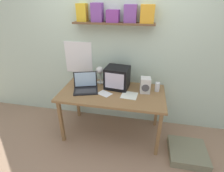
{
  "coord_description": "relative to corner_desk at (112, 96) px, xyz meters",
  "views": [
    {
      "loc": [
        0.44,
        -2.2,
        2.0
      ],
      "look_at": [
        0.0,
        0.0,
        0.86
      ],
      "focal_mm": 28.0,
      "sensor_mm": 36.0,
      "label": 1
    }
  ],
  "objects": [
    {
      "name": "ground_plane",
      "position": [
        0.0,
        0.0,
        -0.69
      ],
      "size": [
        12.0,
        12.0,
        0.0
      ],
      "primitive_type": "plane",
      "color": "#9F7C60"
    },
    {
      "name": "back_wall",
      "position": [
        -0.0,
        0.46,
        0.62
      ],
      "size": [
        5.6,
        0.24,
        2.6
      ],
      "color": "silver",
      "rests_on": "ground_plane"
    },
    {
      "name": "corner_desk",
      "position": [
        0.0,
        0.0,
        0.0
      ],
      "size": [
        1.52,
        0.78,
        0.76
      ],
      "color": "olive",
      "rests_on": "ground_plane"
    },
    {
      "name": "crt_monitor",
      "position": [
        0.05,
        0.17,
        0.23
      ],
      "size": [
        0.37,
        0.34,
        0.32
      ],
      "rotation": [
        0.0,
        0.0,
        -0.12
      ],
      "color": "black",
      "rests_on": "corner_desk"
    },
    {
      "name": "laptop",
      "position": [
        -0.4,
        -0.0,
        0.13
      ],
      "size": [
        0.41,
        0.36,
        0.26
      ],
      "rotation": [
        0.0,
        0.0,
        0.31
      ],
      "color": "black",
      "rests_on": "corner_desk"
    },
    {
      "name": "desk_lamp",
      "position": [
        -0.24,
        0.22,
        0.27
      ],
      "size": [
        0.12,
        0.18,
        0.3
      ],
      "rotation": [
        0.0,
        0.0,
        0.11
      ],
      "color": "silver",
      "rests_on": "corner_desk"
    },
    {
      "name": "juice_glass",
      "position": [
        0.64,
        0.16,
        0.13
      ],
      "size": [
        0.07,
        0.07,
        0.14
      ],
      "color": "white",
      "rests_on": "corner_desk"
    },
    {
      "name": "space_heater",
      "position": [
        0.47,
        0.1,
        0.18
      ],
      "size": [
        0.15,
        0.15,
        0.23
      ],
      "rotation": [
        0.0,
        0.0,
        0.09
      ],
      "color": "silver",
      "rests_on": "corner_desk"
    },
    {
      "name": "open_notebook",
      "position": [
        -0.09,
        -0.07,
        0.07
      ],
      "size": [
        0.23,
        0.21,
        0.0
      ],
      "rotation": [
        0.0,
        0.0,
        -0.5
      ],
      "color": "silver",
      "rests_on": "corner_desk"
    },
    {
      "name": "printed_handout",
      "position": [
        0.26,
        -0.05,
        0.07
      ],
      "size": [
        0.24,
        0.24,
        0.0
      ],
      "rotation": [
        0.0,
        0.0,
        -0.09
      ],
      "color": "white",
      "rests_on": "corner_desk"
    },
    {
      "name": "floor_cushion",
      "position": [
        1.13,
        -0.26,
        -0.64
      ],
      "size": [
        0.5,
        0.5,
        0.11
      ],
      "color": "gray",
      "rests_on": "ground_plane"
    }
  ]
}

